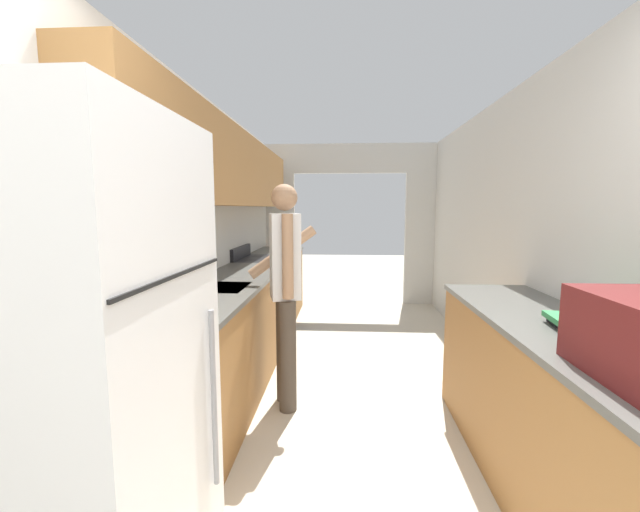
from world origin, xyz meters
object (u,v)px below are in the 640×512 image
(range_oven, at_px, (266,296))
(book_stack, at_px, (576,323))
(person, at_px, (285,289))
(refrigerator, at_px, (78,390))

(range_oven, distance_m, book_stack, 3.38)
(person, xyz_separation_m, book_stack, (1.58, -0.90, 0.04))
(refrigerator, relative_size, book_stack, 6.39)
(book_stack, bearing_deg, person, 150.22)
(book_stack, bearing_deg, range_oven, 128.56)
(refrigerator, bearing_deg, range_oven, 90.88)
(refrigerator, height_order, book_stack, refrigerator)
(range_oven, relative_size, person, 0.63)
(refrigerator, height_order, range_oven, refrigerator)
(refrigerator, bearing_deg, person, 74.78)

